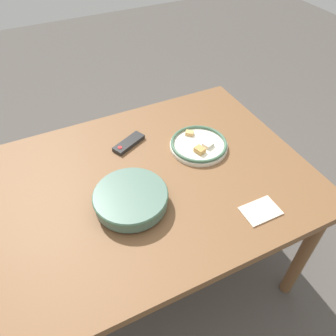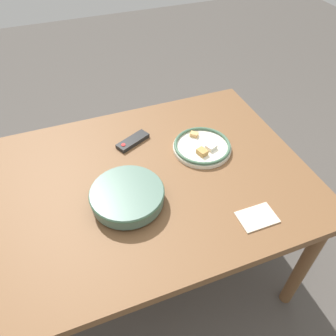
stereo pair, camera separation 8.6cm
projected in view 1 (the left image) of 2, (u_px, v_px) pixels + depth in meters
The scene contains 6 objects.
ground_plane at pixel (152, 268), 1.89m from camera, with size 8.00×8.00×0.00m, color #4C4742.
dining_table at pixel (146, 192), 1.42m from camera, with size 1.37×1.00×0.75m.
noodle_bowl at pixel (131, 198), 1.24m from camera, with size 0.29×0.29×0.07m.
food_plate at pixel (199, 145), 1.50m from camera, with size 0.27×0.27×0.04m.
tv_remote at pixel (129, 143), 1.51m from camera, with size 0.17×0.12×0.02m.
folded_napkin at pixel (261, 211), 1.24m from camera, with size 0.14×0.10×0.01m.
Camera 1 is at (-0.32, -0.88, 1.74)m, focal length 35.00 mm.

